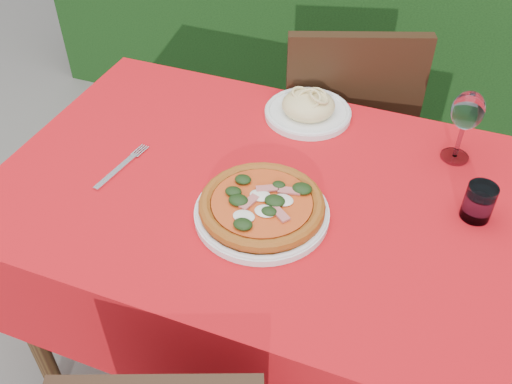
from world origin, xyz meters
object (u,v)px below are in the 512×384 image
(pizza_plate, at_px, (262,207))
(pasta_plate, at_px, (308,108))
(chair_far, at_px, (344,128))
(fork, at_px, (116,171))
(wine_glass, at_px, (467,113))
(water_glass, at_px, (478,203))

(pizza_plate, distance_m, pasta_plate, 0.43)
(chair_far, height_order, pasta_plate, chair_far)
(fork, bearing_deg, chair_far, 66.65)
(pasta_plate, relative_size, wine_glass, 1.25)
(pasta_plate, bearing_deg, wine_glass, -6.39)
(chair_far, bearing_deg, pizza_plate, 67.31)
(chair_far, height_order, pizza_plate, chair_far)
(chair_far, distance_m, water_glass, 0.74)
(pizza_plate, xyz_separation_m, pasta_plate, (-0.02, 0.43, -0.00))
(wine_glass, height_order, fork, wine_glass)
(chair_far, distance_m, pasta_plate, 0.38)
(water_glass, bearing_deg, fork, -169.36)
(wine_glass, relative_size, fork, 0.92)
(chair_far, height_order, water_glass, chair_far)
(water_glass, bearing_deg, wine_glass, 108.35)
(chair_far, relative_size, wine_glass, 4.73)
(pizza_plate, relative_size, water_glass, 3.50)
(pasta_plate, bearing_deg, pizza_plate, -87.00)
(water_glass, bearing_deg, pizza_plate, -159.01)
(wine_glass, distance_m, fork, 0.87)
(wine_glass, bearing_deg, chair_far, 136.49)
(water_glass, relative_size, wine_glass, 0.45)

